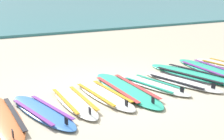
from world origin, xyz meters
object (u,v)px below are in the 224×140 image
(surfboard_3, at_px, (74,101))
(surfboard_4, at_px, (104,94))
(surfboard_5, at_px, (126,89))
(surfboard_6, at_px, (153,85))
(surfboard_2, at_px, (42,111))
(surfboard_7, at_px, (181,81))
(surfboard_8, at_px, (194,75))
(surfboard_9, at_px, (211,69))
(surfboard_1, at_px, (2,118))

(surfboard_3, distance_m, surfboard_4, 0.64)
(surfboard_4, bearing_deg, surfboard_5, 7.55)
(surfboard_3, distance_m, surfboard_6, 1.83)
(surfboard_5, bearing_deg, surfboard_4, -172.45)
(surfboard_2, distance_m, surfboard_7, 3.15)
(surfboard_2, bearing_deg, surfboard_4, 13.02)
(surfboard_3, bearing_deg, surfboard_7, 1.15)
(surfboard_6, bearing_deg, surfboard_5, 177.47)
(surfboard_2, bearing_deg, surfboard_8, 8.40)
(surfboard_2, distance_m, surfboard_9, 4.48)
(surfboard_1, xyz_separation_m, surfboard_2, (0.64, -0.04, 0.00))
(surfboard_8, bearing_deg, surfboard_6, -170.56)
(surfboard_3, xyz_separation_m, surfboard_9, (3.77, 0.50, 0.00))
(surfboard_9, bearing_deg, surfboard_2, -170.84)
(surfboard_4, xyz_separation_m, surfboard_5, (0.54, 0.07, -0.00))
(surfboard_7, bearing_deg, surfboard_9, 19.13)
(surfboard_2, relative_size, surfboard_6, 1.03)
(surfboard_9, bearing_deg, surfboard_5, -172.46)
(surfboard_4, height_order, surfboard_9, same)
(surfboard_3, bearing_deg, surfboard_6, 3.91)
(surfboard_9, bearing_deg, surfboard_6, -169.20)
(surfboard_7, relative_size, surfboard_8, 0.80)
(surfboard_1, distance_m, surfboard_4, 1.94)
(surfboard_4, distance_m, surfboard_6, 1.19)
(surfboard_3, bearing_deg, surfboard_9, 7.49)
(surfboard_8, xyz_separation_m, surfboard_9, (0.67, 0.16, 0.00))
(surfboard_8, bearing_deg, surfboard_9, 13.36)
(surfboard_2, xyz_separation_m, surfboard_9, (4.42, 0.71, 0.00))
(surfboard_2, xyz_separation_m, surfboard_6, (2.48, 0.34, 0.00))
(surfboard_5, height_order, surfboard_8, same)
(surfboard_1, bearing_deg, surfboard_5, 7.59)
(surfboard_9, bearing_deg, surfboard_4, -172.46)
(surfboard_4, height_order, surfboard_5, same)
(surfboard_3, height_order, surfboard_5, same)
(surfboard_2, xyz_separation_m, surfboard_5, (1.83, 0.37, -0.00))
(surfboard_1, xyz_separation_m, surfboard_4, (1.93, 0.26, 0.00))
(surfboard_1, relative_size, surfboard_5, 0.86)
(surfboard_8, relative_size, surfboard_9, 1.09)
(surfboard_1, xyz_separation_m, surfboard_8, (4.39, 0.51, 0.00))
(surfboard_7, xyz_separation_m, surfboard_9, (1.28, 0.45, 0.00))
(surfboard_5, bearing_deg, surfboard_2, -168.58)
(surfboard_3, xyz_separation_m, surfboard_6, (1.82, 0.12, 0.00))
(surfboard_3, distance_m, surfboard_9, 3.80)
(surfboard_3, distance_m, surfboard_7, 2.48)
(surfboard_8, bearing_deg, surfboard_5, -174.53)
(surfboard_4, height_order, surfboard_7, same)
(surfboard_4, distance_m, surfboard_7, 1.85)
(surfboard_4, distance_m, surfboard_9, 3.16)
(surfboard_2, height_order, surfboard_8, same)
(surfboard_6, height_order, surfboard_8, same)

